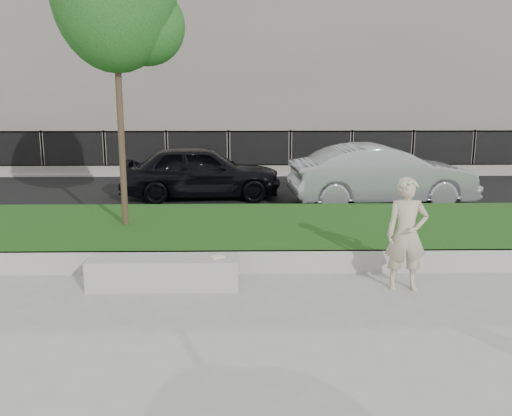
{
  "coord_description": "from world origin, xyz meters",
  "views": [
    {
      "loc": [
        -0.0,
        -8.27,
        3.15
      ],
      "look_at": [
        0.18,
        1.2,
        1.11
      ],
      "focal_mm": 40.0,
      "sensor_mm": 36.0,
      "label": 1
    }
  ],
  "objects_px": {
    "car_silver": "(382,175)",
    "book": "(217,257)",
    "man": "(407,234)",
    "stone_bench": "(164,272)",
    "car_dark": "(201,172)"
  },
  "relations": [
    {
      "from": "book",
      "to": "car_silver",
      "type": "relative_size",
      "value": 0.04
    },
    {
      "from": "man",
      "to": "car_silver",
      "type": "distance_m",
      "value": 6.44
    },
    {
      "from": "man",
      "to": "car_dark",
      "type": "xyz_separation_m",
      "value": [
        -3.75,
        7.32,
        -0.1
      ]
    },
    {
      "from": "stone_bench",
      "to": "car_silver",
      "type": "xyz_separation_m",
      "value": [
        4.93,
        6.2,
        0.59
      ]
    },
    {
      "from": "book",
      "to": "stone_bench",
      "type": "bearing_deg",
      "value": 146.62
    },
    {
      "from": "man",
      "to": "car_silver",
      "type": "relative_size",
      "value": 0.37
    },
    {
      "from": "stone_bench",
      "to": "man",
      "type": "height_order",
      "value": "man"
    },
    {
      "from": "stone_bench",
      "to": "book",
      "type": "xyz_separation_m",
      "value": [
        0.86,
        -0.01,
        0.25
      ]
    },
    {
      "from": "car_silver",
      "to": "book",
      "type": "bearing_deg",
      "value": 141.27
    },
    {
      "from": "book",
      "to": "car_dark",
      "type": "xyz_separation_m",
      "value": [
        -0.79,
        7.17,
        0.3
      ]
    },
    {
      "from": "man",
      "to": "car_dark",
      "type": "relative_size",
      "value": 0.4
    },
    {
      "from": "man",
      "to": "car_silver",
      "type": "xyz_separation_m",
      "value": [
        1.12,
        6.35,
        -0.05
      ]
    },
    {
      "from": "man",
      "to": "stone_bench",
      "type": "bearing_deg",
      "value": -179.67
    },
    {
      "from": "stone_bench",
      "to": "car_dark",
      "type": "xyz_separation_m",
      "value": [
        0.06,
        7.17,
        0.55
      ]
    },
    {
      "from": "stone_bench",
      "to": "car_dark",
      "type": "relative_size",
      "value": 0.54
    }
  ]
}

